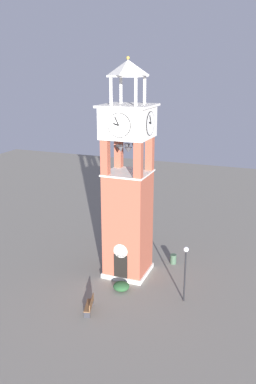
# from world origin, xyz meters

# --- Properties ---
(ground) EXTENTS (80.00, 80.00, 0.00)m
(ground) POSITION_xyz_m (0.00, 0.00, 0.00)
(ground) COLOR gray
(clock_tower) EXTENTS (3.69, 3.69, 16.53)m
(clock_tower) POSITION_xyz_m (0.00, -0.00, 6.64)
(clock_tower) COLOR #9E4C38
(clock_tower) RESTS_ON ground
(park_bench) EXTENTS (0.89, 1.66, 0.95)m
(park_bench) POSITION_xyz_m (-0.43, -6.02, 0.48)
(park_bench) COLOR brown
(park_bench) RESTS_ON ground
(lamp_post) EXTENTS (0.36, 0.36, 4.15)m
(lamp_post) POSITION_xyz_m (5.18, -2.45, 2.85)
(lamp_post) COLOR black
(lamp_post) RESTS_ON ground
(trash_bin) EXTENTS (0.52, 0.52, 0.80)m
(trash_bin) POSITION_xyz_m (3.00, 2.80, 0.40)
(trash_bin) COLOR #38513D
(trash_bin) RESTS_ON ground
(shrub_near_entry) EXTENTS (1.21, 1.21, 0.62)m
(shrub_near_entry) POSITION_xyz_m (0.53, -2.73, 0.31)
(shrub_near_entry) COLOR #234C28
(shrub_near_entry) RESTS_ON ground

